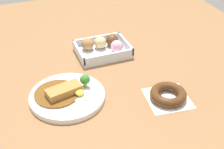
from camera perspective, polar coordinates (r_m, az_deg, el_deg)
The scene contains 4 objects.
ground_plane at distance 1.11m, azimuth -4.09°, elevation -0.52°, with size 1.60×1.60×0.00m, color brown.
curry_plate at distance 1.02m, azimuth -8.20°, elevation -3.73°, with size 0.24×0.24×0.06m.
donut_box at distance 1.24m, azimuth -1.57°, elevation 4.96°, with size 0.20×0.15×0.06m.
chocolate_ring_donut at distance 1.02m, azimuth 10.20°, elevation -3.63°, with size 0.15×0.15×0.03m.
Camera 1 is at (0.25, 0.87, 0.64)m, focal length 50.23 mm.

